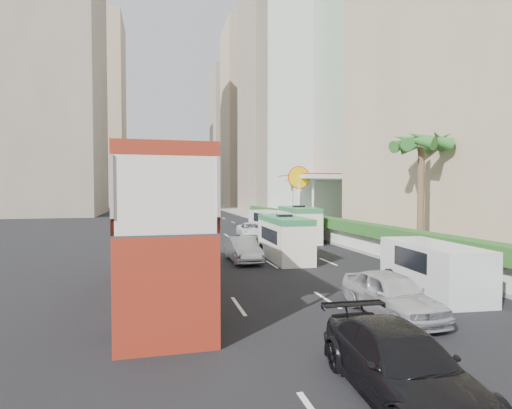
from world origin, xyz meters
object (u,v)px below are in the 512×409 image
object	(u,v)px
double_decker_bus	(163,227)
panel_van_near	(433,268)
panel_van_far	(268,221)
car_black	(400,398)
palm_tree	(421,200)
minibus_near	(284,238)
shell_station	(320,202)
van_asset	(251,237)
car_silver_lane_a	(243,261)
car_silver_lane_b	(391,316)
minibus_far	(299,224)

from	to	relation	value
double_decker_bus	panel_van_near	size ratio (longest dim) A/B	2.33
double_decker_bus	panel_van_far	bearing A→B (deg)	64.61
car_black	palm_tree	xyz separation A→B (m)	(9.63, 12.52, 3.38)
minibus_near	shell_station	world-z (taller)	shell_station
van_asset	palm_tree	size ratio (longest dim) A/B	0.67
car_silver_lane_a	palm_tree	world-z (taller)	palm_tree
car_black	panel_van_near	xyz separation A→B (m)	(5.71, 6.45, 0.94)
car_silver_lane_b	car_black	world-z (taller)	car_silver_lane_b
car_black	minibus_near	world-z (taller)	minibus_near
car_silver_lane_a	panel_van_far	distance (m)	15.57
double_decker_bus	car_black	bearing A→B (deg)	-63.94
minibus_near	minibus_far	bearing A→B (deg)	66.27
minibus_near	panel_van_far	xyz separation A→B (m)	(3.13, 14.41, -0.21)
car_silver_lane_b	panel_van_near	distance (m)	3.87
car_black	minibus_far	world-z (taller)	minibus_far
car_black	car_silver_lane_a	bearing A→B (deg)	92.51
double_decker_bus	car_silver_lane_b	bearing A→B (deg)	-31.66
double_decker_bus	minibus_far	xyz separation A→B (m)	(10.36, 13.96, -1.23)
panel_van_near	minibus_far	bearing A→B (deg)	93.43
minibus_far	palm_tree	bearing A→B (deg)	-66.32
car_silver_lane_a	palm_tree	xyz separation A→B (m)	(9.49, -2.30, 3.38)
car_silver_lane_a	minibus_far	size ratio (longest dim) A/B	0.68
minibus_near	palm_tree	size ratio (longest dim) A/B	0.85
panel_van_far	double_decker_bus	bearing A→B (deg)	-124.17
van_asset	minibus_far	size ratio (longest dim) A/B	0.73
car_black	minibus_far	xyz separation A→B (m)	(6.19, 22.48, 1.30)
car_black	panel_van_far	size ratio (longest dim) A/B	0.89
minibus_far	palm_tree	xyz separation A→B (m)	(3.44, -9.96, 2.08)
double_decker_bus	panel_van_near	xyz separation A→B (m)	(9.88, -2.07, -1.59)
panel_van_near	panel_van_far	bearing A→B (deg)	95.15
car_black	shell_station	size ratio (longest dim) A/B	0.55
panel_van_far	shell_station	size ratio (longest dim) A/B	0.62
double_decker_bus	shell_station	xyz separation A→B (m)	(16.00, 23.00, 0.22)
car_silver_lane_a	car_silver_lane_b	world-z (taller)	car_silver_lane_b
van_asset	shell_station	bearing A→B (deg)	36.78
minibus_near	panel_van_near	world-z (taller)	minibus_near
van_asset	car_black	bearing A→B (deg)	-94.29
minibus_far	minibus_near	bearing A→B (deg)	-110.93
double_decker_bus	car_black	xyz separation A→B (m)	(4.17, -8.52, -2.53)
car_silver_lane_b	minibus_far	world-z (taller)	minibus_far
double_decker_bus	palm_tree	size ratio (longest dim) A/B	1.72
minibus_far	double_decker_bus	bearing A→B (deg)	-121.96
van_asset	panel_van_near	xyz separation A→B (m)	(2.51, -19.26, 0.94)
double_decker_bus	panel_van_near	distance (m)	10.22
car_silver_lane_a	panel_van_near	xyz separation A→B (m)	(5.57, -8.37, 0.94)
panel_van_near	shell_station	xyz separation A→B (m)	(6.12, 25.07, 1.81)
minibus_near	panel_van_near	size ratio (longest dim) A/B	1.16
panel_van_far	car_silver_lane_b	bearing A→B (deg)	-105.87
car_silver_lane_a	minibus_near	distance (m)	2.72
double_decker_bus	palm_tree	world-z (taller)	palm_tree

